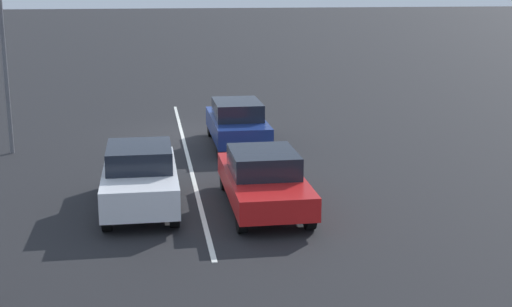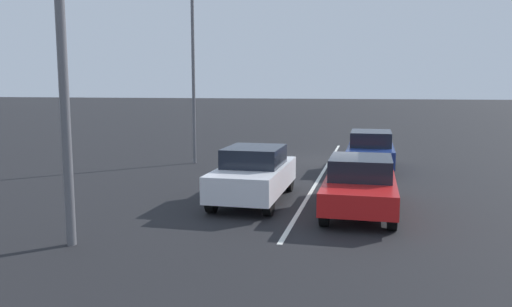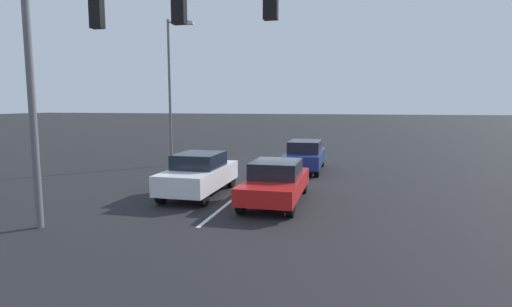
{
  "view_description": "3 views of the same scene",
  "coord_description": "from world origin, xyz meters",
  "px_view_note": "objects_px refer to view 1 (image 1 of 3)",
  "views": [
    {
      "loc": [
        1.24,
        25.98,
        5.61
      ],
      "look_at": [
        -1.33,
        9.36,
        1.49
      ],
      "focal_mm": 50.0,
      "sensor_mm": 36.0,
      "label": 1
    },
    {
      "loc": [
        -1.86,
        22.53,
        3.32
      ],
      "look_at": [
        1.11,
        9.9,
        1.59
      ],
      "focal_mm": 35.0,
      "sensor_mm": 36.0,
      "label": 2
    },
    {
      "loc": [
        -4.11,
        22.58,
        3.43
      ],
      "look_at": [
        -0.59,
        7.93,
        1.57
      ],
      "focal_mm": 28.0,
      "sensor_mm": 36.0,
      "label": 3
    }
  ],
  "objects_px": {
    "traffic_signal_gantry": "(118,16)",
    "car_red_leftlane_front": "(263,179)",
    "car_navy_leftlane_second": "(237,123)",
    "car_white_midlane_front": "(140,176)",
    "street_lamp_right_shoulder": "(6,14)"
  },
  "relations": [
    {
      "from": "street_lamp_right_shoulder",
      "to": "traffic_signal_gantry",
      "type": "bearing_deg",
      "value": 108.86
    },
    {
      "from": "car_red_leftlane_front",
      "to": "traffic_signal_gantry",
      "type": "xyz_separation_m",
      "value": [
        3.26,
        4.42,
        4.25
      ]
    },
    {
      "from": "traffic_signal_gantry",
      "to": "street_lamp_right_shoulder",
      "type": "relative_size",
      "value": 1.05
    },
    {
      "from": "traffic_signal_gantry",
      "to": "car_white_midlane_front",
      "type": "bearing_deg",
      "value": -92.31
    },
    {
      "from": "car_navy_leftlane_second",
      "to": "street_lamp_right_shoulder",
      "type": "height_order",
      "value": "street_lamp_right_shoulder"
    },
    {
      "from": "car_white_midlane_front",
      "to": "traffic_signal_gantry",
      "type": "relative_size",
      "value": 0.52
    },
    {
      "from": "car_red_leftlane_front",
      "to": "car_white_midlane_front",
      "type": "bearing_deg",
      "value": -8.86
    },
    {
      "from": "traffic_signal_gantry",
      "to": "car_navy_leftlane_second",
      "type": "bearing_deg",
      "value": -107.03
    },
    {
      "from": "car_navy_leftlane_second",
      "to": "traffic_signal_gantry",
      "type": "height_order",
      "value": "traffic_signal_gantry"
    },
    {
      "from": "car_red_leftlane_front",
      "to": "traffic_signal_gantry",
      "type": "height_order",
      "value": "traffic_signal_gantry"
    },
    {
      "from": "traffic_signal_gantry",
      "to": "car_red_leftlane_front",
      "type": "bearing_deg",
      "value": -126.39
    },
    {
      "from": "car_white_midlane_front",
      "to": "car_navy_leftlane_second",
      "type": "xyz_separation_m",
      "value": [
        -3.28,
        -6.47,
        0.0
      ]
    },
    {
      "from": "car_red_leftlane_front",
      "to": "street_lamp_right_shoulder",
      "type": "distance_m",
      "value": 10.7
    },
    {
      "from": "car_red_leftlane_front",
      "to": "car_navy_leftlane_second",
      "type": "distance_m",
      "value": 6.95
    },
    {
      "from": "car_white_midlane_front",
      "to": "car_navy_leftlane_second",
      "type": "bearing_deg",
      "value": -116.9
    }
  ]
}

